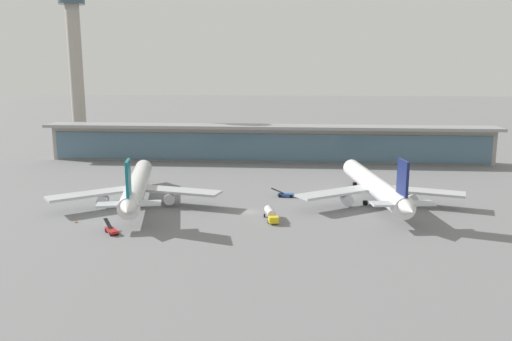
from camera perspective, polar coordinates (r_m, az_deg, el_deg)
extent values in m
plane|color=slate|center=(140.74, -0.65, -4.58)|extent=(1200.00, 1200.00, 0.00)
cylinder|color=white|center=(152.80, -12.90, -1.57)|extent=(17.05, 52.41, 5.54)
cone|color=white|center=(180.60, -12.18, 0.41)|extent=(6.39, 6.06, 5.42)
cone|color=white|center=(125.42, -13.94, -4.15)|extent=(6.21, 7.04, 4.98)
cube|color=black|center=(177.31, -12.27, 0.53)|extent=(4.56, 3.15, 0.67)
cube|color=#B7BABF|center=(149.88, -17.58, -2.44)|extent=(22.42, 19.72, 0.67)
cube|color=#B7BABF|center=(147.75, -8.42, -2.22)|extent=(24.62, 11.39, 0.67)
cylinder|color=silver|center=(149.34, -16.49, -3.18)|extent=(3.87, 4.59, 3.05)
cylinder|color=silver|center=(147.71, -9.51, -3.02)|extent=(3.87, 4.59, 3.05)
cube|color=#0F6B7A|center=(128.57, -13.87, -0.78)|extent=(2.13, 6.66, 8.59)
cube|color=#B7BABF|center=(129.05, -13.78, -3.58)|extent=(15.82, 7.48, 0.48)
cylinder|color=black|center=(151.39, -14.07, -3.53)|extent=(1.41, 1.56, 1.34)
cylinder|color=black|center=(150.86, -11.76, -3.47)|extent=(1.41, 1.56, 1.34)
cylinder|color=black|center=(174.22, -12.29, -1.52)|extent=(1.41, 1.56, 1.34)
cylinder|color=white|center=(153.26, 12.81, -1.53)|extent=(13.19, 52.73, 5.54)
cone|color=white|center=(180.14, 10.27, 0.46)|extent=(6.10, 5.73, 5.42)
cone|color=white|center=(127.18, 16.39, -4.06)|extent=(5.82, 6.75, 4.98)
cube|color=black|center=(176.95, 10.52, 0.58)|extent=(4.44, 2.88, 0.67)
cube|color=#B7BABF|center=(145.96, 8.82, -2.40)|extent=(23.13, 18.53, 0.67)
cube|color=#B7BABF|center=(152.88, 17.59, -2.18)|extent=(24.59, 13.02, 0.67)
cylinder|color=silver|center=(146.53, 9.94, -3.15)|extent=(3.61, 4.41, 3.05)
cylinder|color=silver|center=(151.80, 16.62, -2.96)|extent=(3.61, 4.41, 3.05)
cube|color=#141E51|center=(130.08, 15.83, -0.75)|extent=(1.64, 6.71, 8.59)
cube|color=#B7BABF|center=(130.60, 15.82, -3.51)|extent=(15.72, 6.40, 0.48)
cylinder|color=black|center=(150.82, 11.92, -3.48)|extent=(1.33, 1.49, 1.34)
cylinder|color=black|center=(152.56, 14.13, -3.42)|extent=(1.33, 1.49, 1.34)
cylinder|color=black|center=(173.98, 10.80, -1.48)|extent=(1.33, 1.49, 1.34)
cube|color=yellow|center=(129.63, 1.93, -5.43)|extent=(2.81, 2.52, 1.50)
cylinder|color=silver|center=(133.96, 1.54, -4.56)|extent=(3.39, 5.94, 2.10)
cylinder|color=black|center=(130.95, 2.33, -5.60)|extent=(0.49, 0.94, 0.90)
cylinder|color=black|center=(130.54, 1.37, -5.65)|extent=(0.49, 0.94, 0.90)
cylinder|color=black|center=(136.31, 1.85, -4.92)|extent=(0.49, 0.94, 0.90)
cylinder|color=black|center=(135.91, 0.93, -4.96)|extent=(0.49, 0.94, 0.90)
cube|color=#234C9E|center=(156.77, 3.28, -2.66)|extent=(4.89, 2.07, 0.60)
cube|color=black|center=(156.72, 2.40, -2.25)|extent=(4.00, 1.12, 1.72)
cylinder|color=black|center=(156.18, 2.64, -2.82)|extent=(0.91, 0.33, 0.90)
cylinder|color=black|center=(157.78, 2.70, -2.68)|extent=(0.91, 0.33, 0.90)
cylinder|color=black|center=(155.91, 3.87, -2.86)|extent=(0.91, 0.33, 0.90)
cylinder|color=black|center=(157.52, 3.92, -2.72)|extent=(0.91, 0.33, 0.90)
cube|color=#B21E1E|center=(127.36, -15.59, -6.36)|extent=(4.39, 4.88, 0.60)
cube|color=black|center=(129.26, -15.96, -5.62)|extent=(3.16, 3.66, 1.72)
cylinder|color=black|center=(128.75, -16.18, -6.35)|extent=(0.78, 0.88, 0.90)
cylinder|color=black|center=(129.22, -15.47, -6.24)|extent=(0.78, 0.88, 0.90)
cylinder|color=black|center=(125.68, -15.70, -6.75)|extent=(0.78, 0.88, 0.90)
cylinder|color=black|center=(126.16, -14.99, -6.64)|extent=(0.78, 0.88, 0.90)
cube|color=#9E998E|center=(216.23, 1.30, 2.89)|extent=(181.92, 8.00, 14.00)
cube|color=slate|center=(212.09, 1.23, 2.53)|extent=(178.28, 0.50, 11.20)
cube|color=gray|center=(213.28, 1.28, 4.83)|extent=(185.56, 12.80, 1.20)
cylinder|color=#9E998E|center=(264.91, -19.12, 9.60)|extent=(6.40, 6.40, 67.26)
cone|color=orange|center=(138.82, -19.18, -5.30)|extent=(0.44, 0.44, 0.70)
cube|color=black|center=(138.91, -19.17, -5.43)|extent=(0.62, 0.62, 0.04)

